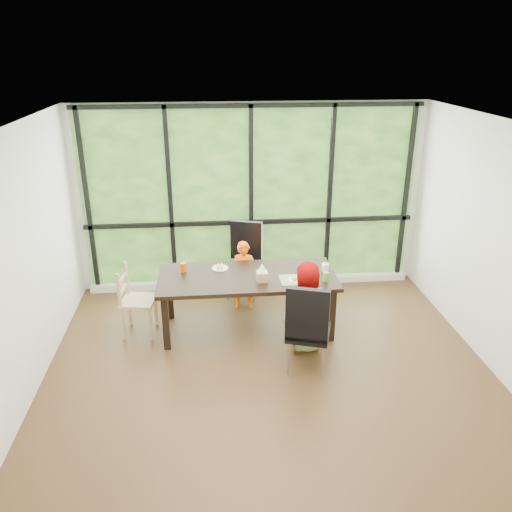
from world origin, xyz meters
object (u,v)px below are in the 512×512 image
object	(u,v)px
tissue_box	(262,276)
plate_near	(297,280)
green_cup	(326,277)
chair_interior_leather	(309,325)
chair_window_leather	(243,262)
child_toddler	(244,275)
white_mug	(325,267)
dining_table	(247,302)
child_older	(307,307)
chair_end_beech	(138,301)
orange_cup	(184,267)
plate_far	(220,268)

from	to	relation	value
tissue_box	plate_near	bearing A→B (deg)	-3.08
green_cup	chair_interior_leather	bearing A→B (deg)	-115.98
chair_window_leather	plate_near	xyz separation A→B (m)	(0.57, -1.13, 0.22)
child_toddler	white_mug	world-z (taller)	child_toddler
plate_near	tissue_box	world-z (taller)	tissue_box
dining_table	tissue_box	world-z (taller)	tissue_box
dining_table	child_older	bearing A→B (deg)	-39.93
chair_end_beech	child_older	xyz separation A→B (m)	(2.02, -0.58, 0.11)
chair_interior_leather	dining_table	bearing A→B (deg)	-39.32
dining_table	chair_window_leather	xyz separation A→B (m)	(0.02, 0.94, 0.17)
orange_cup	chair_end_beech	bearing A→B (deg)	-163.43
green_cup	white_mug	distance (m)	0.30
chair_window_leather	chair_end_beech	bearing A→B (deg)	-129.30
chair_end_beech	plate_far	world-z (taller)	chair_end_beech
chair_end_beech	child_older	size ratio (longest dim) A/B	0.80
plate_far	white_mug	bearing A→B (deg)	-8.09
chair_end_beech	green_cup	size ratio (longest dim) A/B	7.92
plate_far	orange_cup	distance (m)	0.46
chair_window_leather	plate_near	bearing A→B (deg)	-45.63
child_older	tissue_box	distance (m)	0.66
orange_cup	green_cup	distance (m)	1.78
plate_far	orange_cup	world-z (taller)	orange_cup
child_older	plate_near	xyz separation A→B (m)	(-0.06, 0.35, 0.20)
orange_cup	child_older	bearing A→B (deg)	-27.38
plate_near	green_cup	world-z (taller)	green_cup
plate_far	dining_table	bearing A→B (deg)	-36.12
chair_window_leather	tissue_box	distance (m)	1.15
chair_window_leather	chair_end_beech	world-z (taller)	chair_window_leather
dining_table	chair_window_leather	distance (m)	0.95
white_mug	child_older	bearing A→B (deg)	-120.00
chair_window_leather	white_mug	size ratio (longest dim) A/B	11.62
dining_table	child_older	size ratio (longest dim) A/B	1.97
chair_window_leather	tissue_box	world-z (taller)	chair_window_leather
plate_near	tissue_box	size ratio (longest dim) A/B	1.63
chair_interior_leather	white_mug	size ratio (longest dim) A/B	11.62
chair_window_leather	tissue_box	xyz separation A→B (m)	(0.15, -1.11, 0.27)
chair_interior_leather	orange_cup	bearing A→B (deg)	-21.39
chair_interior_leather	chair_end_beech	bearing A→B (deg)	-8.32
chair_window_leather	child_toddler	size ratio (longest dim) A/B	1.12
child_toddler	green_cup	size ratio (longest dim) A/B	8.52
plate_far	chair_window_leather	bearing A→B (deg)	63.33
plate_far	tissue_box	bearing A→B (deg)	-39.75
chair_interior_leather	plate_near	bearing A→B (deg)	-71.76
child_older	orange_cup	distance (m)	1.64
child_older	plate_far	bearing A→B (deg)	-43.00
dining_table	orange_cup	size ratio (longest dim) A/B	18.93
chair_window_leather	plate_far	distance (m)	0.81
plate_far	white_mug	distance (m)	1.34
dining_table	white_mug	size ratio (longest dim) A/B	23.72
chair_end_beech	green_cup	distance (m)	2.34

